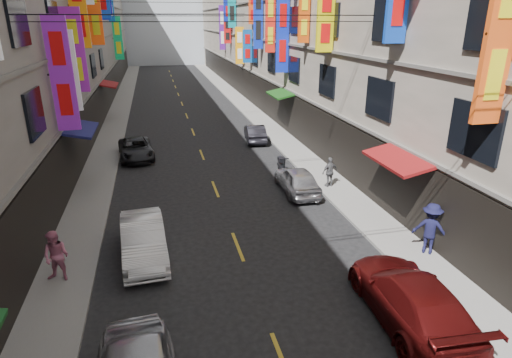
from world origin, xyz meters
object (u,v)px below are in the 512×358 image
car_right_near (411,299)px  pedestrian_rnear (430,229)px  car_right_mid (297,180)px  pedestrian_lfar (56,256)px  car_left_mid (143,239)px  car_right_far (255,133)px  pedestrian_rfar (330,172)px  scooter_far_right (282,166)px  car_left_far (136,149)px

car_right_near → pedestrian_rnear: size_ratio=2.69×
car_right_mid → pedestrian_lfar: (-9.92, -5.68, 0.33)m
car_left_mid → pedestrian_rnear: bearing=-16.3°
car_right_near → car_right_far: size_ratio=1.42×
pedestrian_rnear → pedestrian_rfar: (-0.94, 6.94, -0.19)m
car_left_mid → car_right_mid: car_left_mid is taller
car_right_far → car_right_mid: bearing=95.2°
pedestrian_lfar → car_right_mid: bearing=48.8°
scooter_far_right → car_right_far: car_right_far is taller
car_left_mid → car_right_near: 9.03m
car_left_mid → car_right_near: bearing=-39.7°
car_left_mid → car_right_near: size_ratio=0.83×
car_left_far → car_right_mid: car_right_mid is taller
car_left_mid → car_right_far: car_left_mid is taller
scooter_far_right → pedestrian_lfar: size_ratio=1.05×
car_right_near → pedestrian_rnear: (2.66, 3.09, 0.33)m
car_right_mid → pedestrian_rnear: 7.37m
car_left_far → car_right_mid: size_ratio=1.11×
scooter_far_right → pedestrian_rnear: (2.64, -9.63, 0.63)m
scooter_far_right → pedestrian_rfar: size_ratio=1.18×
car_right_far → pedestrian_lfar: size_ratio=2.10×
scooter_far_right → pedestrian_rnear: 10.01m
scooter_far_right → car_right_far: (0.07, 6.89, 0.15)m
car_right_near → pedestrian_rfar: pedestrian_rfar is taller
pedestrian_rnear → pedestrian_lfar: bearing=34.9°
car_left_mid → car_right_mid: bearing=28.7°
scooter_far_right → car_right_near: car_right_near is taller
pedestrian_lfar → car_right_near: bearing=-4.1°
pedestrian_lfar → car_left_far: bearing=100.2°
car_left_mid → pedestrian_lfar: size_ratio=2.47×
car_right_near → car_right_far: 19.62m
scooter_far_right → car_left_far: car_left_far is taller
pedestrian_lfar → pedestrian_rnear: pedestrian_rnear is taller
car_right_mid → car_left_far: bearing=-43.1°
car_right_near → pedestrian_rnear: 4.09m
car_left_mid → car_right_far: (7.40, 14.32, -0.10)m
car_right_mid → pedestrian_lfar: size_ratio=2.23×
car_left_far → car_right_mid: (7.88, -7.56, 0.06)m
car_left_far → pedestrian_lfar: (-2.05, -13.24, 0.39)m
car_right_mid → pedestrian_rnear: bearing=112.2°
pedestrian_lfar → car_right_far: bearing=75.8°
car_right_far → car_left_mid: bearing=68.6°
car_right_far → pedestrian_rnear: pedestrian_rnear is taller
car_left_far → pedestrian_rnear: size_ratio=2.23×
car_left_far → car_right_near: size_ratio=0.83×
scooter_far_right → car_left_mid: 10.43m
car_left_far → pedestrian_rfar: (9.63, -7.46, 0.30)m
scooter_far_right → car_right_far: size_ratio=0.50×
car_right_near → pedestrian_rfar: size_ratio=3.34×
car_right_far → car_left_far: bearing=20.8°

